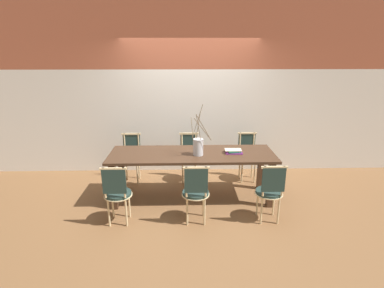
{
  "coord_description": "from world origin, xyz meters",
  "views": [
    {
      "loc": [
        -0.12,
        -4.38,
        2.29
      ],
      "look_at": [
        0.0,
        0.0,
        0.92
      ],
      "focal_mm": 28.0,
      "sensor_mm": 36.0,
      "label": 1
    }
  ],
  "objects_px": {
    "dining_table": "(192,159)",
    "chair_far_center": "(247,155)",
    "vase_centerpiece": "(198,146)",
    "chair_near_center": "(270,190)",
    "book_stack": "(234,151)"
  },
  "relations": [
    {
      "from": "book_stack",
      "to": "vase_centerpiece",
      "type": "bearing_deg",
      "value": -171.04
    },
    {
      "from": "dining_table",
      "to": "chair_near_center",
      "type": "bearing_deg",
      "value": -34.67
    },
    {
      "from": "dining_table",
      "to": "book_stack",
      "type": "xyz_separation_m",
      "value": [
        0.65,
        0.01,
        0.13
      ]
    },
    {
      "from": "chair_far_center",
      "to": "book_stack",
      "type": "height_order",
      "value": "chair_far_center"
    },
    {
      "from": "vase_centerpiece",
      "to": "chair_near_center",
      "type": "bearing_deg",
      "value": -33.94
    },
    {
      "from": "chair_far_center",
      "to": "chair_near_center",
      "type": "bearing_deg",
      "value": 90.64
    },
    {
      "from": "vase_centerpiece",
      "to": "book_stack",
      "type": "height_order",
      "value": "vase_centerpiece"
    },
    {
      "from": "dining_table",
      "to": "vase_centerpiece",
      "type": "height_order",
      "value": "vase_centerpiece"
    },
    {
      "from": "chair_far_center",
      "to": "vase_centerpiece",
      "type": "distance_m",
      "value": 1.3
    },
    {
      "from": "dining_table",
      "to": "chair_far_center",
      "type": "height_order",
      "value": "chair_far_center"
    },
    {
      "from": "dining_table",
      "to": "chair_near_center",
      "type": "xyz_separation_m",
      "value": [
        1.04,
        -0.72,
        -0.19
      ]
    },
    {
      "from": "chair_far_center",
      "to": "dining_table",
      "type": "bearing_deg",
      "value": 35.09
    },
    {
      "from": "chair_far_center",
      "to": "book_stack",
      "type": "distance_m",
      "value": 0.87
    },
    {
      "from": "chair_near_center",
      "to": "chair_far_center",
      "type": "height_order",
      "value": "same"
    },
    {
      "from": "dining_table",
      "to": "chair_near_center",
      "type": "relative_size",
      "value": 2.94
    }
  ]
}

